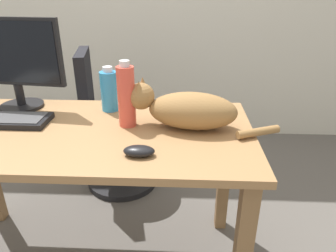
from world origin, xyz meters
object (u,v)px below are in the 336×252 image
object	(u,v)px
monitor	(12,61)
cat	(187,109)
office_chair	(112,131)
water_bottle	(126,96)
computer_mouse	(139,151)
spray_bottle	(109,90)

from	to	relation	value
monitor	cat	bearing A→B (deg)	-13.63
office_chair	monitor	size ratio (longest dim) A/B	1.92
cat	office_chair	bearing A→B (deg)	126.42
office_chair	water_bottle	xyz separation A→B (m)	(0.23, -0.64, 0.47)
monitor	computer_mouse	distance (m)	0.79
computer_mouse	spray_bottle	size ratio (longest dim) A/B	0.53
cat	spray_bottle	size ratio (longest dim) A/B	2.95
monitor	computer_mouse	bearing A→B (deg)	-34.75
office_chair	spray_bottle	size ratio (longest dim) A/B	4.45
office_chair	water_bottle	size ratio (longest dim) A/B	3.36
monitor	computer_mouse	world-z (taller)	monitor
cat	water_bottle	bearing A→B (deg)	177.37
spray_bottle	office_chair	bearing A→B (deg)	104.42
monitor	spray_bottle	bearing A→B (deg)	-1.60
cat	water_bottle	xyz separation A→B (m)	(-0.25, 0.01, 0.05)
cat	water_bottle	world-z (taller)	water_bottle
cat	spray_bottle	distance (m)	0.40
cat	spray_bottle	xyz separation A→B (m)	(-0.36, 0.18, 0.01)
office_chair	water_bottle	world-z (taller)	water_bottle
water_bottle	spray_bottle	bearing A→B (deg)	123.10
monitor	water_bottle	world-z (taller)	monitor
water_bottle	spray_bottle	size ratio (longest dim) A/B	1.32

